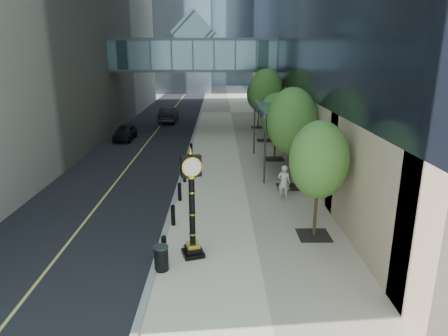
% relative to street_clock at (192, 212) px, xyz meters
% --- Properties ---
extents(ground, '(320.00, 320.00, 0.00)m').
position_rel_street_clock_xyz_m(ground, '(1.60, -1.30, -1.91)').
color(ground, gray).
rests_on(ground, ground).
extents(road, '(8.00, 180.00, 0.02)m').
position_rel_street_clock_xyz_m(road, '(-5.40, 38.70, -1.90)').
color(road, black).
rests_on(road, ground).
extents(sidewalk, '(8.00, 180.00, 0.06)m').
position_rel_street_clock_xyz_m(sidewalk, '(2.60, 38.70, -1.88)').
color(sidewalk, beige).
rests_on(sidewalk, ground).
extents(curb, '(0.25, 180.00, 0.07)m').
position_rel_street_clock_xyz_m(curb, '(-1.40, 38.70, -1.88)').
color(curb, gray).
rests_on(curb, ground).
extents(skywalk, '(17.00, 4.20, 5.80)m').
position_rel_street_clock_xyz_m(skywalk, '(-1.40, 26.70, 5.80)').
color(skywalk, '#456D6E').
rests_on(skywalk, ground).
extents(entrance_canopy, '(3.00, 8.00, 4.38)m').
position_rel_street_clock_xyz_m(entrance_canopy, '(5.08, 12.70, 2.28)').
color(entrance_canopy, '#383F44').
rests_on(entrance_canopy, ground).
extents(bollard_row, '(0.20, 16.20, 0.90)m').
position_rel_street_clock_xyz_m(bollard_row, '(-1.10, 7.70, -1.40)').
color(bollard_row, black).
rests_on(bollard_row, sidewalk).
extents(street_trees, '(3.10, 28.50, 6.38)m').
position_rel_street_clock_xyz_m(street_trees, '(5.20, 15.16, 1.97)').
color(street_trees, black).
rests_on(street_trees, sidewalk).
extents(street_clock, '(1.00, 1.00, 4.27)m').
position_rel_street_clock_xyz_m(street_clock, '(0.00, 0.00, 0.00)').
color(street_clock, black).
rests_on(street_clock, sidewalk).
extents(trash_bin, '(0.53, 0.53, 0.90)m').
position_rel_street_clock_xyz_m(trash_bin, '(-1.10, -1.08, -1.40)').
color(trash_bin, black).
rests_on(trash_bin, sidewalk).
extents(pedestrian, '(0.83, 0.70, 1.94)m').
position_rel_street_clock_xyz_m(pedestrian, '(4.56, 6.21, -0.88)').
color(pedestrian, beige).
rests_on(pedestrian, sidewalk).
extents(car_near, '(1.67, 4.07, 1.38)m').
position_rel_street_clock_xyz_m(car_near, '(-7.57, 21.81, -1.20)').
color(car_near, black).
rests_on(car_near, road).
extents(car_far, '(1.85, 5.11, 1.68)m').
position_rel_street_clock_xyz_m(car_far, '(-4.73, 31.50, -1.05)').
color(car_far, black).
rests_on(car_far, road).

